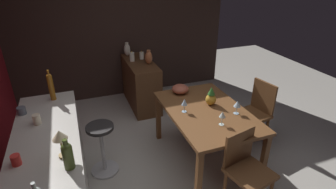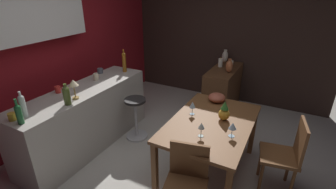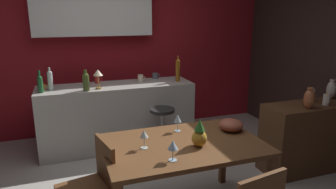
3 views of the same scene
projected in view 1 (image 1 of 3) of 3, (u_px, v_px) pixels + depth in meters
The scene contains 23 objects.
ground_plane at pixel (179, 174), 3.28m from camera, with size 9.00×9.00×0.00m, color #B7B2A8.
wall_side_right at pixel (110, 28), 4.75m from camera, with size 0.10×4.40×2.60m, color #33231E.
dining_table at pixel (206, 116), 3.26m from camera, with size 1.39×0.91×0.74m.
kitchen_counter at pixel (54, 181), 2.56m from camera, with size 2.10×0.60×0.90m, color #B2ADA3.
sideboard_cabinet at pixel (141, 84), 4.73m from camera, with size 1.10×0.44×0.82m, color #56351E.
chair_near_window at pixel (246, 168), 2.68m from camera, with size 0.48×0.48×0.86m.
chair_by_doorway at pixel (256, 111), 3.69m from camera, with size 0.46×0.46×0.91m.
bar_stool at pixel (102, 148), 3.18m from camera, with size 0.34×0.34×0.66m.
wine_glass_left at pixel (222, 115), 2.87m from camera, with size 0.07×0.07×0.16m.
wine_glass_right at pixel (237, 104), 3.09m from camera, with size 0.08×0.08×0.17m.
wine_glass_center at pixel (184, 102), 3.13m from camera, with size 0.07×0.07×0.17m.
pineapple_centerpiece at pixel (211, 97), 3.30m from camera, with size 0.13×0.13×0.24m.
fruit_bowl at pixel (180, 89), 3.62m from camera, with size 0.23×0.23×0.12m, color #9E4C38.
wine_bottle_olive at pixel (68, 155), 2.03m from camera, with size 0.08×0.08×0.26m.
wine_bottle_amber at pixel (51, 86), 3.05m from camera, with size 0.06×0.06×0.37m.
cup_cream at pixel (37, 119), 2.62m from camera, with size 0.11×0.07×0.11m.
cup_slate at pixel (21, 111), 2.80m from camera, with size 0.12×0.09×0.08m.
cup_red at pixel (16, 160), 2.09m from camera, with size 0.11×0.07×0.09m.
counter_lamp at pixel (60, 137), 2.12m from camera, with size 0.12×0.12×0.25m.
pillar_candle_tall at pixel (132, 57), 4.56m from camera, with size 0.08×0.08×0.18m.
pillar_candle_short at pixel (142, 56), 4.66m from camera, with size 0.07×0.07×0.15m.
vase_copper at pixel (149, 58), 4.41m from camera, with size 0.12×0.12×0.24m.
vase_ceramic_ivory at pixel (127, 50), 4.81m from camera, with size 0.11×0.11×0.25m.
Camera 1 is at (-2.30, 1.00, 2.33)m, focal length 28.52 mm.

